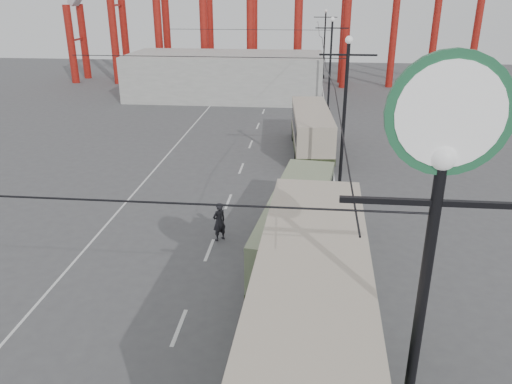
# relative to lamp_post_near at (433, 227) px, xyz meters

# --- Properties ---
(road_markings) EXTENTS (12.52, 120.00, 0.01)m
(road_markings) POSITION_rel_lamp_post_near_xyz_m (-6.46, 22.70, -7.86)
(road_markings) COLOR silver
(road_markings) RESTS_ON ground
(lamp_post_near) EXTENTS (3.20, 0.44, 10.80)m
(lamp_post_near) POSITION_rel_lamp_post_near_xyz_m (0.00, 0.00, 0.00)
(lamp_post_near) COLOR black
(lamp_post_near) RESTS_ON ground
(lamp_post_mid) EXTENTS (3.20, 0.44, 9.32)m
(lamp_post_mid) POSITION_rel_lamp_post_near_xyz_m (0.00, 21.00, -3.18)
(lamp_post_mid) COLOR black
(lamp_post_mid) RESTS_ON ground
(lamp_post_far) EXTENTS (3.20, 0.44, 9.32)m
(lamp_post_far) POSITION_rel_lamp_post_near_xyz_m (0.00, 43.00, -3.18)
(lamp_post_far) COLOR black
(lamp_post_far) RESTS_ON ground
(lamp_post_distant) EXTENTS (3.20, 0.44, 9.32)m
(lamp_post_distant) POSITION_rel_lamp_post_near_xyz_m (0.00, 65.00, -3.18)
(lamp_post_distant) COLOR black
(lamp_post_distant) RESTS_ON ground
(fairground_shed) EXTENTS (22.00, 10.00, 5.00)m
(fairground_shed) POSITION_rel_lamp_post_near_xyz_m (-11.60, 50.00, -5.36)
(fairground_shed) COLOR #9F9F9A
(fairground_shed) RESTS_ON ground
(double_decker_bus) EXTENTS (3.05, 10.79, 5.75)m
(double_decker_bus) POSITION_rel_lamp_post_near_xyz_m (-1.92, 2.36, -4.64)
(double_decker_bus) COLOR #2E3A1F
(double_decker_bus) RESTS_ON ground
(single_decker_green) EXTENTS (3.71, 10.78, 2.99)m
(single_decker_green) POSITION_rel_lamp_post_near_xyz_m (-2.42, 12.95, -6.18)
(single_decker_green) COLOR gray
(single_decker_green) RESTS_ON ground
(single_decker_cream) EXTENTS (3.34, 10.68, 3.27)m
(single_decker_cream) POSITION_rel_lamp_post_near_xyz_m (-1.77, 29.50, -6.02)
(single_decker_cream) COLOR #B8A994
(single_decker_cream) RESTS_ON ground
(pedestrian) EXTENTS (0.86, 0.85, 2.00)m
(pedestrian) POSITION_rel_lamp_post_near_xyz_m (-6.28, 14.11, -6.86)
(pedestrian) COLOR black
(pedestrian) RESTS_ON ground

